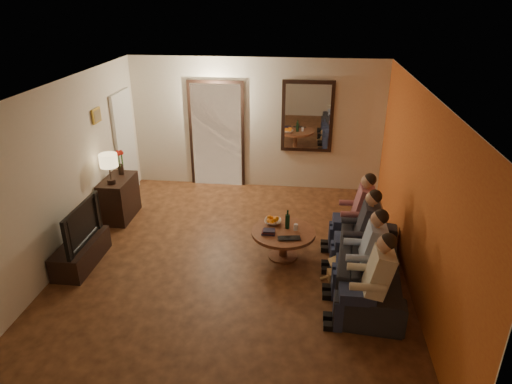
# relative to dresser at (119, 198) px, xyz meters

# --- Properties ---
(floor) EXTENTS (5.00, 6.00, 0.01)m
(floor) POSITION_rel_dresser_xyz_m (2.25, -1.26, -0.37)
(floor) COLOR #3A1E0F
(floor) RESTS_ON ground
(ceiling) EXTENTS (5.00, 6.00, 0.01)m
(ceiling) POSITION_rel_dresser_xyz_m (2.25, -1.26, 2.23)
(ceiling) COLOR white
(ceiling) RESTS_ON back_wall
(back_wall) EXTENTS (5.00, 0.02, 2.60)m
(back_wall) POSITION_rel_dresser_xyz_m (2.25, 1.74, 0.93)
(back_wall) COLOR beige
(back_wall) RESTS_ON floor
(front_wall) EXTENTS (5.00, 0.02, 2.60)m
(front_wall) POSITION_rel_dresser_xyz_m (2.25, -4.26, 0.93)
(front_wall) COLOR beige
(front_wall) RESTS_ON floor
(left_wall) EXTENTS (0.02, 6.00, 2.60)m
(left_wall) POSITION_rel_dresser_xyz_m (-0.25, -1.26, 0.93)
(left_wall) COLOR beige
(left_wall) RESTS_ON floor
(right_wall) EXTENTS (0.02, 6.00, 2.60)m
(right_wall) POSITION_rel_dresser_xyz_m (4.75, -1.26, 0.93)
(right_wall) COLOR beige
(right_wall) RESTS_ON floor
(orange_accent) EXTENTS (0.01, 6.00, 2.60)m
(orange_accent) POSITION_rel_dresser_xyz_m (4.74, -1.26, 0.93)
(orange_accent) COLOR #C95022
(orange_accent) RESTS_ON right_wall
(kitchen_doorway) EXTENTS (1.00, 0.06, 2.10)m
(kitchen_doorway) POSITION_rel_dresser_xyz_m (1.45, 1.72, 0.68)
(kitchen_doorway) COLOR #FFE0A5
(kitchen_doorway) RESTS_ON floor
(door_trim) EXTENTS (1.12, 0.04, 2.22)m
(door_trim) POSITION_rel_dresser_xyz_m (1.45, 1.71, 0.68)
(door_trim) COLOR black
(door_trim) RESTS_ON floor
(fridge_glimpse) EXTENTS (0.45, 0.03, 1.70)m
(fridge_glimpse) POSITION_rel_dresser_xyz_m (1.70, 1.72, 0.53)
(fridge_glimpse) COLOR silver
(fridge_glimpse) RESTS_ON floor
(mirror_frame) EXTENTS (1.00, 0.05, 1.40)m
(mirror_frame) POSITION_rel_dresser_xyz_m (3.25, 1.70, 1.13)
(mirror_frame) COLOR black
(mirror_frame) RESTS_ON back_wall
(mirror_glass) EXTENTS (0.86, 0.02, 1.26)m
(mirror_glass) POSITION_rel_dresser_xyz_m (3.25, 1.67, 1.13)
(mirror_glass) COLOR white
(mirror_glass) RESTS_ON back_wall
(white_door) EXTENTS (0.06, 0.85, 2.04)m
(white_door) POSITION_rel_dresser_xyz_m (-0.21, 1.04, 0.65)
(white_door) COLOR white
(white_door) RESTS_ON floor
(framed_art) EXTENTS (0.03, 0.28, 0.24)m
(framed_art) POSITION_rel_dresser_xyz_m (-0.22, 0.04, 1.48)
(framed_art) COLOR #B28C33
(framed_art) RESTS_ON left_wall
(art_canvas) EXTENTS (0.01, 0.22, 0.18)m
(art_canvas) POSITION_rel_dresser_xyz_m (-0.21, 0.04, 1.48)
(art_canvas) COLOR brown
(art_canvas) RESTS_ON left_wall
(dresser) EXTENTS (0.45, 0.84, 0.74)m
(dresser) POSITION_rel_dresser_xyz_m (0.00, 0.00, 0.00)
(dresser) COLOR black
(dresser) RESTS_ON floor
(table_lamp) EXTENTS (0.30, 0.30, 0.54)m
(table_lamp) POSITION_rel_dresser_xyz_m (0.00, -0.22, 0.64)
(table_lamp) COLOR beige
(table_lamp) RESTS_ON dresser
(flower_vase) EXTENTS (0.14, 0.14, 0.44)m
(flower_vase) POSITION_rel_dresser_xyz_m (0.00, 0.22, 0.59)
(flower_vase) COLOR red
(flower_vase) RESTS_ON dresser
(tv_stand) EXTENTS (0.45, 1.10, 0.37)m
(tv_stand) POSITION_rel_dresser_xyz_m (0.00, -1.53, -0.19)
(tv_stand) COLOR black
(tv_stand) RESTS_ON floor
(tv) EXTENTS (1.05, 0.14, 0.60)m
(tv) POSITION_rel_dresser_xyz_m (0.00, -1.53, 0.30)
(tv) COLOR black
(tv) RESTS_ON tv_stand
(sofa) EXTENTS (2.23, 1.06, 0.63)m
(sofa) POSITION_rel_dresser_xyz_m (4.18, -1.58, -0.06)
(sofa) COLOR black
(sofa) RESTS_ON floor
(person_a) EXTENTS (0.60, 0.40, 1.20)m
(person_a) POSITION_rel_dresser_xyz_m (4.08, -2.48, 0.23)
(person_a) COLOR tan
(person_a) RESTS_ON sofa
(person_b) EXTENTS (0.60, 0.40, 1.20)m
(person_b) POSITION_rel_dresser_xyz_m (4.08, -1.88, 0.23)
(person_b) COLOR tan
(person_b) RESTS_ON sofa
(person_c) EXTENTS (0.60, 0.40, 1.20)m
(person_c) POSITION_rel_dresser_xyz_m (4.08, -1.28, 0.23)
(person_c) COLOR tan
(person_c) RESTS_ON sofa
(person_d) EXTENTS (0.60, 0.40, 1.20)m
(person_d) POSITION_rel_dresser_xyz_m (4.08, -0.68, 0.23)
(person_d) COLOR tan
(person_d) RESTS_ON sofa
(dog) EXTENTS (0.59, 0.33, 0.56)m
(dog) POSITION_rel_dresser_xyz_m (3.88, -1.51, -0.09)
(dog) COLOR tan
(dog) RESTS_ON floor
(coffee_table) EXTENTS (1.11, 1.11, 0.45)m
(coffee_table) POSITION_rel_dresser_xyz_m (2.97, -1.01, -0.15)
(coffee_table) COLOR brown
(coffee_table) RESTS_ON floor
(bowl) EXTENTS (0.26, 0.26, 0.06)m
(bowl) POSITION_rel_dresser_xyz_m (2.79, -0.79, 0.11)
(bowl) COLOR white
(bowl) RESTS_ON coffee_table
(oranges) EXTENTS (0.20, 0.20, 0.08)m
(oranges) POSITION_rel_dresser_xyz_m (2.79, -0.79, 0.18)
(oranges) COLOR orange
(oranges) RESTS_ON bowl
(wine_bottle) EXTENTS (0.07, 0.07, 0.31)m
(wine_bottle) POSITION_rel_dresser_xyz_m (3.02, -0.91, 0.23)
(wine_bottle) COLOR black
(wine_bottle) RESTS_ON coffee_table
(wine_glass) EXTENTS (0.06, 0.06, 0.10)m
(wine_glass) POSITION_rel_dresser_xyz_m (3.15, -0.96, 0.13)
(wine_glass) COLOR silver
(wine_glass) RESTS_ON coffee_table
(book_stack) EXTENTS (0.20, 0.15, 0.07)m
(book_stack) POSITION_rel_dresser_xyz_m (2.75, -1.11, 0.11)
(book_stack) COLOR black
(book_stack) RESTS_ON coffee_table
(laptop) EXTENTS (0.36, 0.26, 0.03)m
(laptop) POSITION_rel_dresser_xyz_m (3.07, -1.29, 0.09)
(laptop) COLOR black
(laptop) RESTS_ON coffee_table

